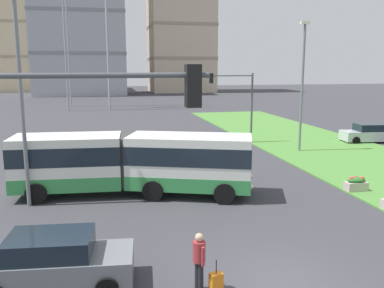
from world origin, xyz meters
name	(u,v)px	position (x,y,z in m)	size (l,w,h in m)	color
ground_plane	(281,281)	(0.00, 0.00, 0.00)	(260.00, 260.00, 0.00)	#38383D
articulated_bus	(133,162)	(-3.65, 9.56, 1.65)	(11.89, 4.99, 3.00)	silver
car_grey_wagon	(55,261)	(-6.54, 1.14, 0.75)	(4.56, 2.37, 1.58)	slate
car_silver_hatch	(369,133)	(16.96, 20.11, 0.75)	(4.58, 2.42, 1.58)	#B7BABF
pedestrian_crossing	(199,258)	(-2.52, -0.02, 1.00)	(0.36, 0.57, 1.74)	black
rolling_suitcase	(216,282)	(-2.07, -0.22, 0.31)	(0.41, 0.32, 0.97)	orange
flower_planter_2	(356,184)	(7.52, 7.59, 0.43)	(1.10, 0.56, 0.74)	#B7AD9E
traffic_light_near_left	(47,175)	(-6.05, -3.00, 4.39)	(4.53, 0.28, 6.36)	#474C51
traffic_light_far_right	(237,95)	(5.84, 22.00, 4.01)	(3.89, 0.28, 5.81)	#474C51
streetlight_left	(21,91)	(-8.50, 8.83, 5.27)	(0.70, 0.28, 9.64)	slate
streetlight_median	(302,82)	(9.42, 17.74, 5.21)	(0.70, 0.28, 9.53)	slate
apartment_tower_west	(2,9)	(-30.00, 111.54, 21.37)	(18.04, 19.51, 42.70)	beige
apartment_tower_westcentre	(79,16)	(-9.57, 90.47, 17.74)	(20.15, 17.53, 35.44)	#9EA3AD
apartment_tower_centre	(180,11)	(15.11, 96.56, 20.15)	(15.79, 15.57, 40.24)	#C6B299
transmission_pylon	(85,0)	(-6.94, 55.64, 16.09)	(9.00, 6.24, 29.35)	gray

